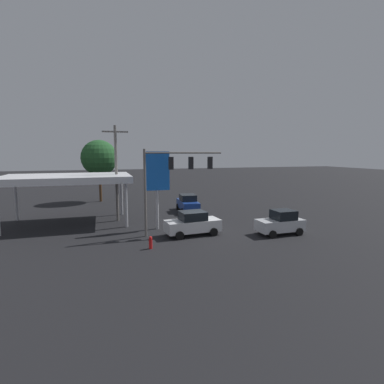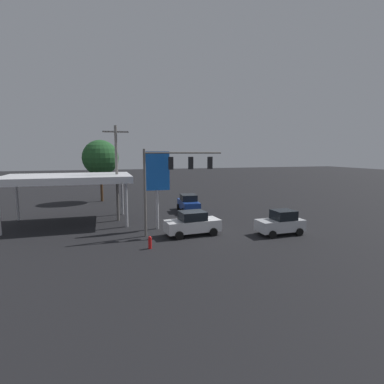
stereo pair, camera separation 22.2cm
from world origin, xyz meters
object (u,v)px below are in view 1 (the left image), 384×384
sedan_far (188,203)px  fire_hydrant (151,242)px  street_tree (99,158)px  sedan_waiting (193,223)px  traffic_signal_assembly (174,172)px  utility_pole (116,171)px  price_sign (157,174)px  hatchback_crossing (281,223)px

sedan_far → fire_hydrant: 13.50m
street_tree → fire_hydrant: bearing=98.0°
sedan_waiting → traffic_signal_assembly: bearing=-33.0°
utility_pole → price_sign: (-3.12, 4.23, -0.10)m
hatchback_crossing → fire_hydrant: size_ratio=4.35×
sedan_waiting → sedan_far: bearing=-108.3°
price_sign → sedan_waiting: (-2.34, 2.78, -3.80)m
price_sign → fire_hydrant: 6.96m
sedan_waiting → street_tree: (6.95, -19.76, 4.94)m
traffic_signal_assembly → street_tree: bearing=-73.5°
hatchback_crossing → street_tree: street_tree is taller
sedan_far → hatchback_crossing: bearing=25.5°
street_tree → fire_hydrant: street_tree is taller
traffic_signal_assembly → street_tree: street_tree is taller
traffic_signal_assembly → street_tree: (5.64, -19.04, 0.81)m
sedan_far → hatchback_crossing: (-4.53, 11.35, -0.00)m
sedan_waiting → fire_hydrant: (3.82, 2.48, -0.51)m
traffic_signal_assembly → utility_pole: bearing=-56.6°
sedan_waiting → street_tree: size_ratio=0.54×
sedan_waiting → fire_hydrant: size_ratio=5.13×
price_sign → sedan_far: (-4.74, -6.70, -3.80)m
price_sign → traffic_signal_assembly: bearing=116.6°
utility_pole → street_tree: size_ratio=1.10×
hatchback_crossing → fire_hydrant: 10.78m
street_tree → sedan_far: bearing=132.3°
utility_pole → hatchback_crossing: bearing=144.3°
price_sign → sedan_waiting: size_ratio=1.48×
traffic_signal_assembly → price_sign: (1.03, -2.06, -0.34)m
traffic_signal_assembly → sedan_far: traffic_signal_assembly is taller
utility_pole → price_sign: 5.26m
utility_pole → sedan_waiting: bearing=127.9°
hatchback_crossing → fire_hydrant: (10.75, 0.61, -0.51)m
hatchback_crossing → street_tree: (13.87, -21.63, 4.95)m
hatchback_crossing → sedan_waiting: bearing=-16.1°
sedan_waiting → fire_hydrant: sedan_waiting is taller
price_sign → hatchback_crossing: 11.04m
sedan_far → sedan_waiting: bearing=-10.4°
utility_pole → sedan_waiting: 9.71m
traffic_signal_assembly → price_sign: size_ratio=1.03×
fire_hydrant → price_sign: bearing=-105.7°
sedan_far → street_tree: (9.35, -10.28, 4.94)m
fire_hydrant → utility_pole: bearing=-80.2°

